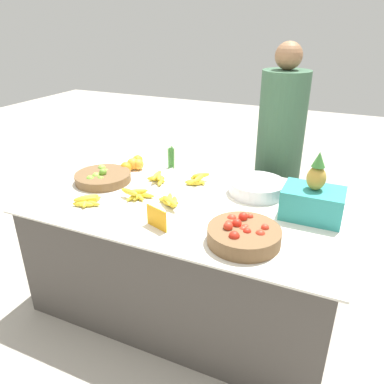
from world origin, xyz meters
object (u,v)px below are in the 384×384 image
(price_sign, at_px, (157,218))
(tomato_basket, at_px, (244,235))
(lime_bowl, at_px, (103,177))
(produce_crate, at_px, (313,200))
(vendor_person, at_px, (278,159))
(metal_bowl, at_px, (257,187))

(price_sign, bearing_deg, tomato_basket, 26.03)
(lime_bowl, distance_m, produce_crate, 1.31)
(produce_crate, bearing_deg, tomato_basket, -123.29)
(tomato_basket, xyz_separation_m, vendor_person, (-0.10, 1.23, -0.04))
(lime_bowl, xyz_separation_m, price_sign, (0.61, -0.38, 0.03))
(metal_bowl, bearing_deg, vendor_person, 91.07)
(metal_bowl, xyz_separation_m, price_sign, (-0.35, -0.61, 0.02))
(vendor_person, bearing_deg, price_sign, -104.93)
(lime_bowl, bearing_deg, metal_bowl, 13.79)
(lime_bowl, xyz_separation_m, tomato_basket, (1.05, -0.33, 0.01))
(lime_bowl, relative_size, tomato_basket, 1.03)
(metal_bowl, bearing_deg, produce_crate, -26.20)
(produce_crate, bearing_deg, metal_bowl, 153.80)
(lime_bowl, bearing_deg, price_sign, -31.73)
(metal_bowl, xyz_separation_m, vendor_person, (-0.01, 0.67, -0.04))
(lime_bowl, xyz_separation_m, metal_bowl, (0.97, 0.24, 0.01))
(tomato_basket, distance_m, vendor_person, 1.24)
(vendor_person, bearing_deg, produce_crate, -66.85)
(price_sign, bearing_deg, vendor_person, 94.40)
(tomato_basket, height_order, price_sign, price_sign)
(tomato_basket, bearing_deg, metal_bowl, 98.85)
(lime_bowl, relative_size, metal_bowl, 1.06)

